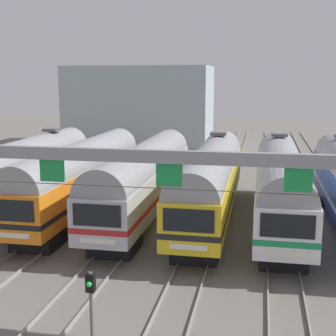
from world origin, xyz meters
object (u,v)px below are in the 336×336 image
at_px(commuter_train_stainless, 144,176).
at_px(commuter_train_yellow, 210,179).
at_px(yard_signal_mast, 91,298).
at_px(commuter_train_orange, 81,174).
at_px(commuter_train_white, 280,182).
at_px(commuter_train_green, 21,172).
at_px(catenary_gantry, 109,180).

height_order(commuter_train_stainless, commuter_train_yellow, commuter_train_yellow).
height_order(commuter_train_stainless, yard_signal_mast, commuter_train_stainless).
height_order(commuter_train_orange, yard_signal_mast, commuter_train_orange).
bearing_deg(yard_signal_mast, commuter_train_stainless, 97.68).
bearing_deg(commuter_train_stainless, yard_signal_mast, -82.32).
relative_size(commuter_train_stainless, commuter_train_white, 1.00).
height_order(commuter_train_green, commuter_train_white, same).
bearing_deg(commuter_train_stainless, commuter_train_yellow, 0.06).
xyz_separation_m(commuter_train_stainless, catenary_gantry, (2.11, -13.49, 2.68)).
height_order(commuter_train_orange, commuter_train_white, commuter_train_white).
relative_size(commuter_train_green, yard_signal_mast, 6.30).
xyz_separation_m(commuter_train_green, commuter_train_white, (16.87, 0.00, 0.00)).
xyz_separation_m(commuter_train_orange, commuter_train_white, (12.65, 0.00, 0.00)).
height_order(commuter_train_green, commuter_train_orange, commuter_train_green).
distance_m(commuter_train_orange, commuter_train_yellow, 8.43).
height_order(commuter_train_yellow, catenary_gantry, catenary_gantry).
distance_m(commuter_train_yellow, commuter_train_white, 4.22).
bearing_deg(catenary_gantry, commuter_train_white, 64.90).
bearing_deg(commuter_train_white, commuter_train_green, 180.00).
relative_size(commuter_train_orange, commuter_train_stainless, 1.00).
relative_size(commuter_train_stainless, catenary_gantry, 0.69).
xyz_separation_m(commuter_train_white, catenary_gantry, (-6.32, -13.50, 2.67)).
bearing_deg(commuter_train_stainless, catenary_gantry, -81.12).
bearing_deg(commuter_train_green, commuter_train_orange, -0.06).
xyz_separation_m(commuter_train_yellow, catenary_gantry, (-2.11, -13.50, 2.67)).
bearing_deg(commuter_train_orange, yard_signal_mast, -67.98).
bearing_deg(commuter_train_orange, catenary_gantry, -64.89).
bearing_deg(commuter_train_yellow, yard_signal_mast, -97.68).
bearing_deg(catenary_gantry, commuter_train_orange, 115.11).
height_order(commuter_train_yellow, yard_signal_mast, commuter_train_yellow).
height_order(commuter_train_green, commuter_train_yellow, same).
bearing_deg(commuter_train_orange, commuter_train_yellow, 0.03).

